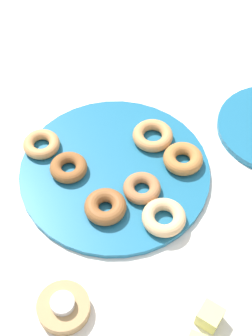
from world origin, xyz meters
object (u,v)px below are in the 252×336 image
candle_holder (64,308)px  tealight (63,303)px  donut_6 (105,207)px  donut_2 (164,217)px  donut_4 (153,136)px  donut_plate (115,171)px  donut_5 (142,188)px  donut_3 (42,144)px  donut_0 (183,159)px  melon_chunk_left (210,317)px  donut_1 (69,168)px

candle_holder → tealight: size_ratio=2.22×
donut_6 → donut_2: bearing=116.5°
donut_2 → tealight: (0.25, -0.03, 0.01)m
tealight → donut_4: bearing=-165.3°
donut_6 → donut_plate: bearing=-151.1°
donut_plate → donut_5: size_ratio=5.23×
donut_plate → donut_4: donut_4 is taller
donut_6 → tealight: (0.20, 0.07, 0.00)m
donut_3 → candle_holder: 0.36m
donut_0 → melon_chunk_left: melon_chunk_left is taller
donut_4 → donut_6: bearing=10.1°
melon_chunk_left → donut_4: bearing=-131.1°
donut_1 → donut_4: same height
donut_plate → donut_6: bearing=28.9°
donut_2 → candle_holder: size_ratio=0.93×
donut_4 → tealight: 0.42m
donut_3 → donut_plate: bearing=107.7°
donut_0 → donut_6: size_ratio=1.01×
donut_2 → donut_4: bearing=-137.7°
donut_plate → donut_3: 0.17m
candle_holder → donut_0: bearing=-177.4°
donut_plate → donut_5: (0.01, 0.08, 0.02)m
donut_2 → donut_5: bearing=-111.1°
donut_4 → candle_holder: size_ratio=0.95×
donut_0 → candle_holder: donut_0 is taller
donut_3 → donut_4: bearing=134.0°
candle_holder → melon_chunk_left: bearing=120.7°
donut_5 → tealight: 0.28m
donut_4 → donut_6: donut_6 is taller
donut_2 → donut_6: size_ratio=1.03×
donut_5 → candle_holder: donut_5 is taller
donut_0 → donut_2: bearing=20.2°
donut_5 → tealight: tealight is taller
donut_3 → donut_5: size_ratio=1.04×
donut_0 → donut_6: donut_6 is taller
candle_holder → melon_chunk_left: size_ratio=2.57×
donut_0 → candle_holder: (0.39, 0.02, -0.01)m
donut_0 → donut_4: 0.09m
donut_0 → donut_4: bearing=-98.5°
donut_2 → donut_3: donut_2 is taller
donut_3 → donut_6: size_ratio=0.95×
donut_0 → tealight: same height
donut_6 → donut_0: bearing=165.0°
donut_plate → candle_holder: candle_holder is taller
donut_2 → melon_chunk_left: melon_chunk_left is taller
donut_4 → donut_6: size_ratio=1.06×
donut_1 → tealight: (0.22, 0.19, 0.01)m
donut_5 → donut_6: 0.09m
donut_1 → donut_5: same height
candle_holder → donut_3: bearing=-130.2°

